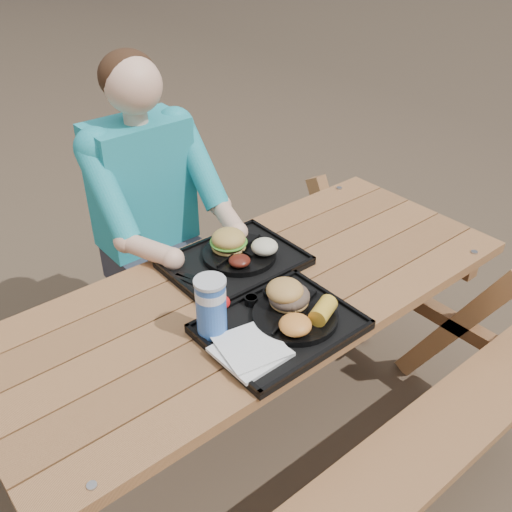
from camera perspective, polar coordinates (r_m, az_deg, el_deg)
ground at (r=2.41m, az=0.00°, el=-17.79°), size 60.00×60.00×0.00m
picnic_table at (r=2.13m, az=0.00°, el=-11.44°), size 1.80×1.49×0.75m
tray_near at (r=1.72m, az=2.44°, el=-7.19°), size 0.45×0.35×0.02m
tray_far at (r=1.99m, az=-2.16°, el=-0.73°), size 0.45×0.35×0.02m
plate_near at (r=1.73m, az=3.93°, el=-6.01°), size 0.26×0.26×0.02m
plate_far at (r=2.00m, az=-1.67°, el=0.18°), size 0.26×0.26×0.02m
napkin_stack at (r=1.61m, az=-0.57°, el=-9.44°), size 0.18×0.18×0.02m
soda_cup at (r=1.63m, az=-4.50°, el=-5.23°), size 0.09×0.09×0.18m
condiment_bbq at (r=1.78m, az=-0.48°, el=-4.46°), size 0.04×0.04×0.03m
condiment_mustard at (r=1.80m, az=1.59°, el=-3.87°), size 0.06×0.06×0.03m
sandwich at (r=1.72m, az=3.38°, el=-3.06°), size 0.12×0.12×0.13m
mac_cheese at (r=1.65m, az=3.95°, el=-6.88°), size 0.10×0.10×0.05m
corn_cob at (r=1.70m, az=6.72°, el=-5.43°), size 0.12×0.12×0.06m
cutlery_far at (r=1.90m, az=-6.19°, el=-2.23°), size 0.08×0.14×0.01m
burger at (r=1.99m, az=-2.78°, el=2.13°), size 0.12×0.12×0.11m
baked_beans at (r=1.92m, az=-1.66°, el=-0.48°), size 0.07×0.07×0.03m
potato_salad at (r=1.98m, az=0.86°, el=0.94°), size 0.09×0.09×0.05m
diner at (r=2.42m, az=-10.58°, el=2.06°), size 0.48×0.84×1.28m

